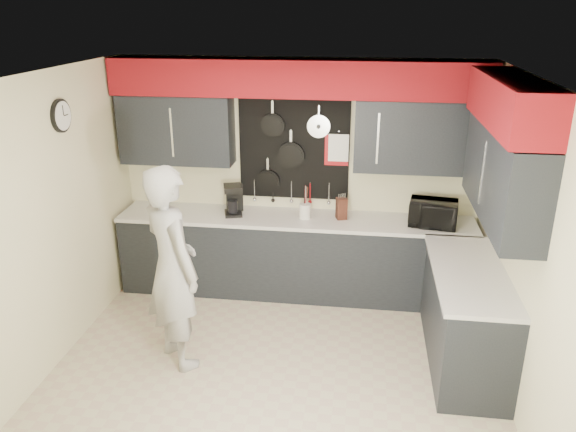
# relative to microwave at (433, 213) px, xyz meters

# --- Properties ---
(ground) EXTENTS (4.00, 4.00, 0.00)m
(ground) POSITION_rel_microwave_xyz_m (-1.47, -1.40, -1.06)
(ground) COLOR #BEB593
(ground) RESTS_ON ground
(back_wall_assembly) EXTENTS (4.00, 0.36, 2.60)m
(back_wall_assembly) POSITION_rel_microwave_xyz_m (-1.46, 0.20, 0.95)
(back_wall_assembly) COLOR beige
(back_wall_assembly) RESTS_ON ground
(right_wall_assembly) EXTENTS (0.36, 3.50, 2.60)m
(right_wall_assembly) POSITION_rel_microwave_xyz_m (0.39, -1.14, 0.89)
(right_wall_assembly) COLOR beige
(right_wall_assembly) RESTS_ON ground
(left_wall_assembly) EXTENTS (0.05, 3.50, 2.60)m
(left_wall_assembly) POSITION_rel_microwave_xyz_m (-3.46, -1.39, 0.28)
(left_wall_assembly) COLOR beige
(left_wall_assembly) RESTS_ON ground
(base_cabinets) EXTENTS (3.95, 2.20, 0.92)m
(base_cabinets) POSITION_rel_microwave_xyz_m (-0.97, -0.27, -0.60)
(base_cabinets) COLOR black
(base_cabinets) RESTS_ON ground
(microwave) EXTENTS (0.53, 0.40, 0.27)m
(microwave) POSITION_rel_microwave_xyz_m (0.00, 0.00, 0.00)
(microwave) COLOR black
(microwave) RESTS_ON base_cabinets
(knife_block) EXTENTS (0.13, 0.13, 0.23)m
(knife_block) POSITION_rel_microwave_xyz_m (-0.96, 0.07, -0.02)
(knife_block) COLOR #341710
(knife_block) RESTS_ON base_cabinets
(utensil_crock) EXTENTS (0.13, 0.13, 0.16)m
(utensil_crock) POSITION_rel_microwave_xyz_m (-1.35, 0.03, -0.05)
(utensil_crock) COLOR silver
(utensil_crock) RESTS_ON base_cabinets
(coffee_maker) EXTENTS (0.24, 0.27, 0.34)m
(coffee_maker) POSITION_rel_microwave_xyz_m (-2.15, 0.05, 0.04)
(coffee_maker) COLOR black
(coffee_maker) RESTS_ON base_cabinets
(person) EXTENTS (0.81, 0.80, 1.88)m
(person) POSITION_rel_microwave_xyz_m (-2.38, -1.40, -0.12)
(person) COLOR #ABABA9
(person) RESTS_ON ground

